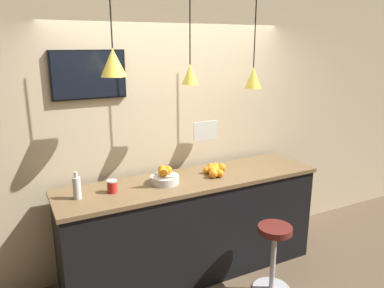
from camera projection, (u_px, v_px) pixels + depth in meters
name	position (u px, v px, depth m)	size (l,w,h in m)	color
back_wall	(173.00, 128.00, 3.92)	(8.00, 0.06, 2.90)	beige
service_counter	(192.00, 226.00, 3.79)	(2.62, 0.66, 1.03)	black
bar_stool	(274.00, 249.00, 3.51)	(0.36, 0.36, 0.68)	#B7B7BC
fruit_bowl	(164.00, 177.00, 3.52)	(0.27, 0.27, 0.16)	beige
orange_pile	(214.00, 170.00, 3.78)	(0.26, 0.28, 0.09)	orange
juice_bottle	(77.00, 187.00, 3.16)	(0.07, 0.07, 0.24)	silver
spread_jar	(112.00, 186.00, 3.30)	(0.09, 0.09, 0.11)	red
pendant_lamp_left	(113.00, 62.00, 3.08)	(0.22, 0.22, 0.76)	black
pendant_lamp_middle	(190.00, 74.00, 3.42)	(0.16, 0.16, 0.86)	black
pendant_lamp_right	(253.00, 77.00, 3.75)	(0.17, 0.17, 0.93)	black
mounted_tv	(89.00, 75.00, 3.35)	(0.67, 0.04, 0.44)	black
hanging_menu_board	(206.00, 131.00, 3.30)	(0.24, 0.01, 0.17)	silver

